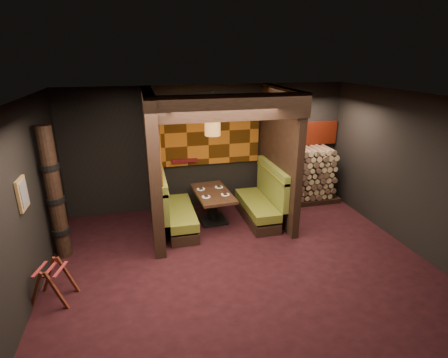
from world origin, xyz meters
TOP-DOWN VIEW (x-y plane):
  - floor at (0.00, 0.00)m, footprint 6.50×5.50m
  - ceiling at (0.00, 0.00)m, footprint 6.50×5.50m
  - wall_back at (0.00, 2.76)m, footprint 6.50×0.02m
  - wall_front at (0.00, -2.76)m, footprint 6.50×0.02m
  - wall_left at (-3.26, 0.00)m, footprint 0.02×5.50m
  - wall_right at (3.26, 0.00)m, footprint 0.02×5.50m
  - partition_left at (-1.35, 1.65)m, footprint 0.20×2.20m
  - partition_right at (1.30, 1.70)m, footprint 0.15×2.10m
  - header_beam at (-0.02, 0.70)m, footprint 2.85×0.18m
  - tapa_back_panel at (-0.02, 2.71)m, footprint 2.40×0.06m
  - tapa_side_panel at (-1.23, 1.82)m, footprint 0.04×1.85m
  - lacquer_shelf at (-0.60, 2.65)m, footprint 0.60×0.12m
  - booth_bench_left at (-0.96, 1.65)m, footprint 0.68×1.60m
  - booth_bench_right at (0.93, 1.65)m, footprint 0.68×1.60m
  - dining_table at (-0.13, 1.79)m, footprint 0.80×1.36m
  - place_settings at (-0.13, 1.79)m, footprint 0.62×0.66m
  - pendant_lamp at (-0.13, 1.74)m, footprint 0.31×0.31m
  - framed_picture at (-3.22, 0.10)m, footprint 0.05×0.36m
  - luggage_rack at (-2.97, -0.19)m, footprint 0.69×0.56m
  - totem_column at (-3.05, 1.10)m, footprint 0.31×0.31m
  - firewood_stack at (2.29, 2.35)m, footprint 1.73×0.70m
  - mosaic_header at (2.29, 2.68)m, footprint 1.83×0.10m
  - bay_front_post at (1.39, 1.96)m, footprint 0.08×0.08m

SIDE VIEW (x-z plane):
  - floor at x=0.00m, z-range -0.02..0.00m
  - luggage_rack at x=-2.97m, z-range 0.00..0.65m
  - booth_bench_left at x=-0.96m, z-range -0.17..0.97m
  - booth_bench_right at x=0.93m, z-range -0.17..0.97m
  - dining_table at x=-0.13m, z-range 0.11..0.81m
  - firewood_stack at x=2.29m, z-range 0.00..1.36m
  - place_settings at x=-0.13m, z-range 0.69..0.72m
  - lacquer_shelf at x=-0.60m, z-range 1.15..1.21m
  - totem_column at x=-3.05m, z-range -0.01..2.39m
  - wall_back at x=0.00m, z-range 0.00..2.85m
  - wall_front at x=0.00m, z-range 0.00..2.85m
  - wall_left at x=-3.26m, z-range 0.00..2.85m
  - wall_right at x=3.26m, z-range 0.00..2.85m
  - partition_left at x=-1.35m, z-range 0.00..2.85m
  - partition_right at x=1.30m, z-range 0.00..2.85m
  - bay_front_post at x=1.39m, z-range 0.00..2.85m
  - framed_picture at x=-3.22m, z-range 1.39..1.85m
  - mosaic_header at x=2.29m, z-range 1.36..1.92m
  - tapa_back_panel at x=-0.02m, z-range 1.04..2.60m
  - tapa_side_panel at x=-1.23m, z-range 1.12..2.58m
  - pendant_lamp at x=-0.13m, z-range 1.71..2.62m
  - header_beam at x=-0.02m, z-range 2.41..2.85m
  - ceiling at x=0.00m, z-range 2.85..2.87m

